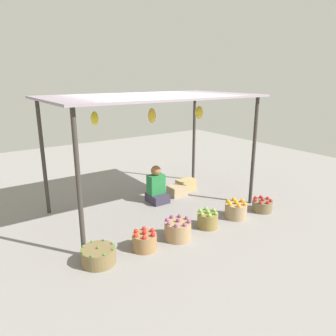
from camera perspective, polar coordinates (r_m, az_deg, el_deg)
The scene contains 11 objects.
ground_plane at distance 6.50m, azimuth -2.64°, elevation -7.02°, with size 14.00×14.00×0.00m, color gray.
market_stall_structure at distance 6.01m, azimuth -2.85°, elevation 11.37°, with size 3.89×2.18×2.21m.
vendor_person at distance 6.69m, azimuth -2.04°, elevation -3.59°, with size 0.36×0.44×0.78m.
basket_green_chilies at distance 4.77m, azimuth -12.28°, elevation -15.00°, with size 0.48×0.48×0.26m.
basket_red_tomatoes at distance 5.00m, azimuth -4.20°, elevation -12.83°, with size 0.37×0.37×0.31m.
basket_purple_onions at distance 5.27m, azimuth 1.75°, elevation -10.94°, with size 0.43×0.43×0.35m.
basket_green_apples at distance 5.69m, azimuth 7.06°, elevation -9.08°, with size 0.36×0.36×0.32m.
basket_oranges at distance 6.14m, azimuth 11.99°, elevation -7.33°, with size 0.40×0.40×0.34m.
basket_red_apples at distance 6.56m, azimuth 16.41°, elevation -6.39°, with size 0.39×0.39×0.27m.
wooden_crate_near_vendor at distance 7.37m, azimuth 3.24°, elevation -3.06°, with size 0.43×0.25×0.27m, color tan.
wooden_crate_stacked_rear at distance 7.09m, azimuth 1.63°, elevation -4.05°, with size 0.37×0.31×0.22m, color tan.
Camera 1 is at (-3.16, -5.08, 2.55)m, focal length 34.25 mm.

